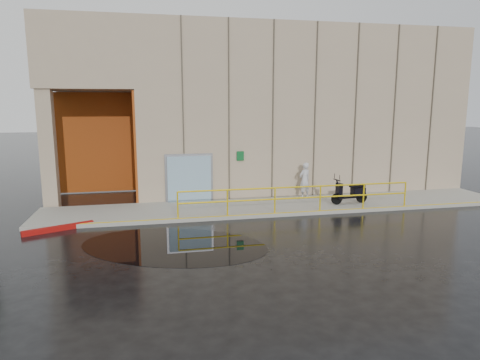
% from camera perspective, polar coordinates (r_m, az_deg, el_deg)
% --- Properties ---
extents(ground, '(120.00, 120.00, 0.00)m').
position_cam_1_polar(ground, '(13.44, -5.19, -9.01)').
color(ground, black).
rests_on(ground, ground).
extents(sidewalk, '(20.00, 3.00, 0.15)m').
position_cam_1_polar(sidewalk, '(18.48, 5.54, -3.45)').
color(sidewalk, gray).
rests_on(sidewalk, ground).
extents(building, '(20.00, 10.17, 8.00)m').
position_cam_1_polar(building, '(24.50, 3.59, 9.66)').
color(building, tan).
rests_on(building, ground).
extents(guardrail, '(9.56, 0.06, 1.03)m').
position_cam_1_polar(guardrail, '(17.18, 7.72, -2.47)').
color(guardrail, yellow).
rests_on(guardrail, sidewalk).
extents(person, '(0.70, 0.59, 1.63)m').
position_cam_1_polar(person, '(19.66, 8.61, -0.03)').
color(person, '#BCBCC1').
rests_on(person, sidewalk).
extents(scooter, '(1.72, 0.68, 1.31)m').
position_cam_1_polar(scooter, '(18.95, 14.49, -0.83)').
color(scooter, black).
rests_on(scooter, sidewalk).
extents(red_curb, '(2.26, 1.15, 0.18)m').
position_cam_1_polar(red_curb, '(16.38, -23.02, -5.95)').
color(red_curb, '#980C09').
rests_on(red_curb, ground).
extents(puddle, '(6.91, 5.67, 0.01)m').
position_cam_1_polar(puddle, '(13.74, -8.82, -8.64)').
color(puddle, black).
rests_on(puddle, ground).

